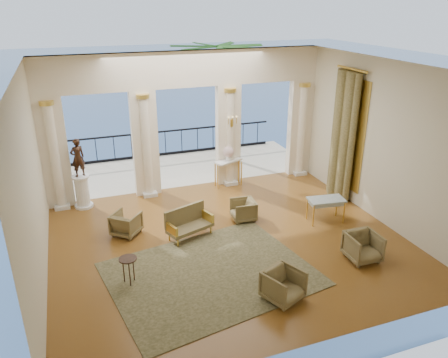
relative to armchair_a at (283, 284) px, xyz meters
name	(u,v)px	position (x,y,z in m)	size (l,w,h in m)	color
floor	(229,242)	(-0.24, 2.61, -0.38)	(9.00, 9.00, 0.00)	#522D0D
room_walls	(248,151)	(-0.24, 1.50, 2.50)	(9.00, 9.00, 9.00)	beige
arcade	(187,113)	(-0.24, 6.43, 2.21)	(9.00, 0.56, 4.50)	#F7E3C7
terrace	(176,169)	(-0.24, 8.41, -0.43)	(10.00, 3.60, 0.10)	#BFB79F
balustrade	(166,145)	(-0.24, 10.01, 0.03)	(9.00, 0.06, 1.03)	black
palm_tree	(218,52)	(1.76, 9.21, 3.71)	(2.00, 2.00, 4.50)	#4C3823
sea	(90,85)	(-0.24, 62.61, -6.38)	(160.00, 160.00, 0.00)	navy
curtain	(343,137)	(4.05, 4.11, 1.64)	(0.33, 1.40, 4.09)	brown
window_frame	(348,133)	(4.23, 4.11, 1.72)	(0.04, 1.60, 3.40)	gold
wall_sconce	(232,122)	(1.16, 6.12, 1.85)	(0.30, 0.11, 0.33)	gold
rug	(211,274)	(-1.16, 1.38, -0.37)	(4.51, 3.51, 0.02)	#32371C
armchair_a	(283,284)	(0.00, 0.00, 0.00)	(0.73, 0.69, 0.75)	#4F4322
armchair_b	(363,246)	(2.53, 0.71, 0.01)	(0.75, 0.70, 0.77)	#4F4322
armchair_c	(243,209)	(0.59, 3.65, -0.04)	(0.65, 0.61, 0.67)	#4F4322
armchair_d	(126,223)	(-2.71, 3.95, -0.03)	(0.68, 0.63, 0.70)	#4F4322
settee	(188,222)	(-1.16, 3.28, 0.03)	(1.36, 0.92, 0.83)	#4F4322
game_table	(326,201)	(2.76, 2.77, 0.25)	(1.08, 0.69, 0.70)	#93B0BB
pedestal	(82,192)	(-3.71, 6.11, 0.11)	(0.56, 0.56, 1.02)	silver
statue	(78,158)	(-3.71, 6.11, 1.23)	(0.43, 0.28, 1.17)	#321F16
console_table	(228,165)	(1.06, 6.16, 0.38)	(1.03, 0.71, 0.91)	silver
urn	(228,153)	(1.06, 6.16, 0.81)	(0.36, 0.36, 0.48)	white
side_table	(128,262)	(-2.98, 1.68, 0.18)	(0.40, 0.40, 0.65)	black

